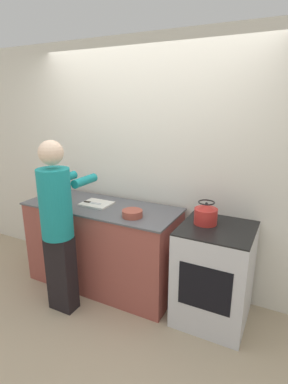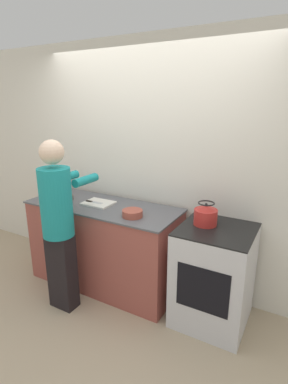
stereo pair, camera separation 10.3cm
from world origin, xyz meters
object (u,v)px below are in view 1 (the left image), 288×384
object	(u,v)px
cutting_board	(97,204)
bowl_prep	(65,198)
knife	(92,203)
kettle	(206,214)
person	(58,221)
oven	(214,274)
canister_jar	(60,189)

from	to	relation	value
cutting_board	bowl_prep	size ratio (longest dim) A/B	2.57
knife	kettle	xyz separation A→B (m)	(1.21, 0.06, 0.06)
person	cutting_board	xyz separation A→B (m)	(0.05, 0.53, 0.02)
knife	kettle	bearing A→B (deg)	1.23
oven	cutting_board	xyz separation A→B (m)	(-1.28, 0.01, 0.47)
knife	canister_jar	bearing A→B (deg)	172.48
kettle	person	bearing A→B (deg)	-155.31
oven	person	xyz separation A→B (m)	(-1.34, -0.52, 0.46)
person	bowl_prep	size ratio (longest dim) A/B	13.68
person	knife	size ratio (longest dim) A/B	7.96
kettle	oven	bearing A→B (deg)	-17.74
oven	knife	xyz separation A→B (m)	(-1.33, -0.02, 0.49)
bowl_prep	canister_jar	xyz separation A→B (m)	(-0.15, 0.08, 0.07)
bowl_prep	cutting_board	bearing A→B (deg)	7.46
oven	cutting_board	distance (m)	1.37
knife	kettle	distance (m)	1.21
oven	kettle	xyz separation A→B (m)	(-0.12, 0.04, 0.55)
kettle	canister_jar	xyz separation A→B (m)	(-1.69, -0.00, 0.01)
cutting_board	knife	world-z (taller)	knife
knife	kettle	world-z (taller)	kettle
oven	cutting_board	size ratio (longest dim) A/B	2.95
kettle	bowl_prep	bearing A→B (deg)	-176.98
cutting_board	canister_jar	distance (m)	0.54
kettle	knife	bearing A→B (deg)	-177.38
cutting_board	person	bearing A→B (deg)	-95.78
person	canister_jar	distance (m)	0.74
person	bowl_prep	bearing A→B (deg)	124.61
oven	knife	world-z (taller)	knife
bowl_prep	canister_jar	world-z (taller)	canister_jar
bowl_prep	kettle	bearing A→B (deg)	3.02
bowl_prep	person	bearing A→B (deg)	-55.39
person	knife	distance (m)	0.51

